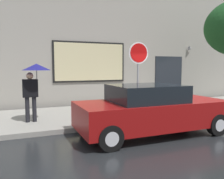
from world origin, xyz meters
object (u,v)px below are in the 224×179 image
Objects in this scene: parked_car at (151,110)px; fire_hydrant at (175,103)px; pedestrian_with_umbrella at (34,76)px; stop_sign at (138,65)px.

fire_hydrant is at bearing 38.22° from parked_car.
stop_sign reaches higher than pedestrian_with_umbrella.
pedestrian_with_umbrella is at bearing 142.99° from parked_car.
parked_car is 2.28× the size of pedestrian_with_umbrella.
pedestrian_with_umbrella reaches higher than fire_hydrant.
parked_car is 5.49× the size of fire_hydrant.
parked_car is 4.01m from pedestrian_with_umbrella.
pedestrian_with_umbrella reaches higher than parked_car.
pedestrian_with_umbrella is (-3.11, 2.34, 0.96)m from parked_car.
pedestrian_with_umbrella is at bearing 164.72° from stop_sign.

